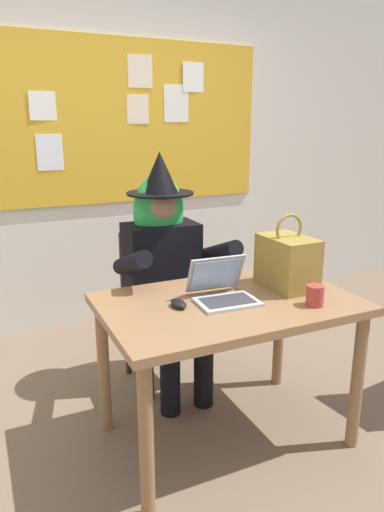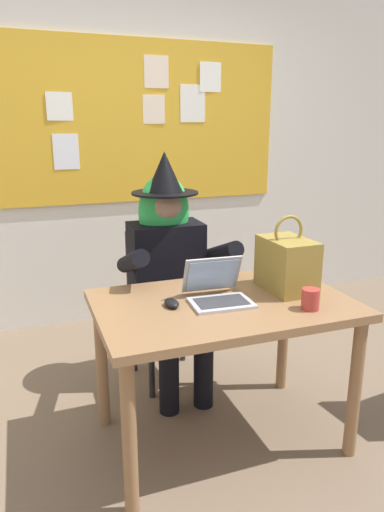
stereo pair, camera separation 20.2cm
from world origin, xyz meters
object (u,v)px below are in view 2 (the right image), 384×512
at_px(computer_mouse, 172,303).
at_px(person_costumed, 169,258).
at_px(handbag, 287,264).
at_px(coffee_mug, 310,299).
at_px(chair_at_desk, 163,296).
at_px(laptop, 218,292).
at_px(desk_main, 223,321).

bearing_deg(computer_mouse, person_costumed, 70.42).
height_order(person_costumed, handbag, person_costumed).
bearing_deg(person_costumed, coffee_mug, 26.16).
relative_size(chair_at_desk, laptop, 3.04).
height_order(person_costumed, computer_mouse, person_costumed).
bearing_deg(laptop, coffee_mug, -31.22).
bearing_deg(computer_mouse, desk_main, -7.11).
bearing_deg(person_costumed, desk_main, 7.72).
bearing_deg(chair_at_desk, computer_mouse, -17.63).
distance_m(desk_main, coffee_mug, 0.42).
relative_size(chair_at_desk, handbag, 2.42).
distance_m(desk_main, laptop, 0.15).
distance_m(person_costumed, coffee_mug, 0.93).
distance_m(chair_at_desk, coffee_mug, 1.08).
bearing_deg(computer_mouse, chair_at_desk, 73.43).
bearing_deg(handbag, desk_main, -174.69).
bearing_deg(handbag, chair_at_desk, 120.64).
bearing_deg(laptop, desk_main, -30.53).
relative_size(person_costumed, laptop, 4.63).
xyz_separation_m(desk_main, laptop, (-0.02, 0.02, 0.15)).
bearing_deg(computer_mouse, coffee_mug, -26.12).
height_order(desk_main, laptop, laptop).
height_order(laptop, coffee_mug, laptop).
height_order(desk_main, coffee_mug, coffee_mug).
xyz_separation_m(laptop, handbag, (0.38, 0.02, 0.09)).
xyz_separation_m(chair_at_desk, coffee_mug, (0.38, -0.97, 0.27)).
bearing_deg(coffee_mug, person_costumed, 114.20).
height_order(desk_main, computer_mouse, computer_mouse).
bearing_deg(laptop, person_costumed, 98.19).
distance_m(person_costumed, computer_mouse, 0.63).
bearing_deg(chair_at_desk, desk_main, 1.63).
xyz_separation_m(desk_main, person_costumed, (-0.06, 0.62, 0.15)).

